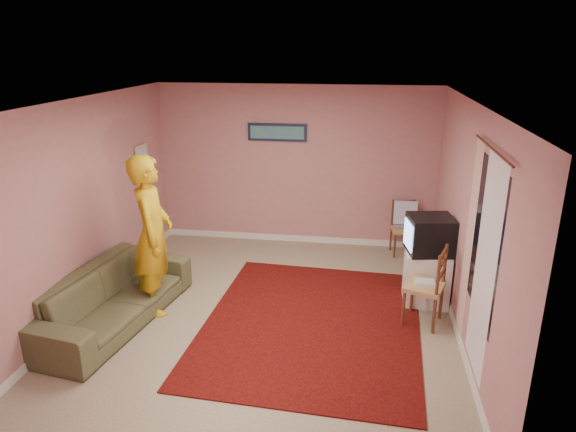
# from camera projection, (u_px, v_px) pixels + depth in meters

# --- Properties ---
(ground) EXTENTS (5.00, 5.00, 0.00)m
(ground) POSITION_uv_depth(u_px,v_px,m) (268.00, 314.00, 6.39)
(ground) COLOR tan
(ground) RESTS_ON ground
(wall_back) EXTENTS (4.50, 0.02, 2.60)m
(wall_back) POSITION_uv_depth(u_px,v_px,m) (296.00, 166.00, 8.32)
(wall_back) COLOR #B8797B
(wall_back) RESTS_ON ground
(wall_front) EXTENTS (4.50, 0.02, 2.60)m
(wall_front) POSITION_uv_depth(u_px,v_px,m) (201.00, 326.00, 3.63)
(wall_front) COLOR #B8797B
(wall_front) RESTS_ON ground
(wall_left) EXTENTS (0.02, 5.00, 2.60)m
(wall_left) POSITION_uv_depth(u_px,v_px,m) (87.00, 206.00, 6.29)
(wall_left) COLOR #B8797B
(wall_left) RESTS_ON ground
(wall_right) EXTENTS (0.02, 5.00, 2.60)m
(wall_right) POSITION_uv_depth(u_px,v_px,m) (467.00, 225.00, 5.66)
(wall_right) COLOR #B8797B
(wall_right) RESTS_ON ground
(ceiling) EXTENTS (4.50, 5.00, 0.02)m
(ceiling) POSITION_uv_depth(u_px,v_px,m) (265.00, 101.00, 5.56)
(ceiling) COLOR silver
(ceiling) RESTS_ON wall_back
(baseboard_back) EXTENTS (4.50, 0.02, 0.10)m
(baseboard_back) POSITION_uv_depth(u_px,v_px,m) (296.00, 238.00, 8.71)
(baseboard_back) COLOR silver
(baseboard_back) RESTS_ON ground
(baseboard_left) EXTENTS (0.02, 5.00, 0.10)m
(baseboard_left) POSITION_uv_depth(u_px,v_px,m) (100.00, 297.00, 6.69)
(baseboard_left) COLOR silver
(baseboard_left) RESTS_ON ground
(baseboard_right) EXTENTS (0.02, 5.00, 0.10)m
(baseboard_right) POSITION_uv_depth(u_px,v_px,m) (455.00, 324.00, 6.06)
(baseboard_right) COLOR silver
(baseboard_right) RESTS_ON ground
(window) EXTENTS (0.01, 1.10, 1.50)m
(window) POSITION_uv_depth(u_px,v_px,m) (486.00, 242.00, 4.77)
(window) COLOR black
(window) RESTS_ON wall_right
(curtain_sheer) EXTENTS (0.01, 0.75, 2.10)m
(curtain_sheer) POSITION_uv_depth(u_px,v_px,m) (485.00, 268.00, 4.69)
(curtain_sheer) COLOR white
(curtain_sheer) RESTS_ON wall_right
(curtain_floral) EXTENTS (0.01, 0.35, 2.10)m
(curtain_floral) POSITION_uv_depth(u_px,v_px,m) (469.00, 240.00, 5.35)
(curtain_floral) COLOR beige
(curtain_floral) RESTS_ON wall_right
(curtain_rod) EXTENTS (0.02, 1.40, 0.02)m
(curtain_rod) POSITION_uv_depth(u_px,v_px,m) (493.00, 149.00, 4.49)
(curtain_rod) COLOR brown
(curtain_rod) RESTS_ON wall_right
(picture_back) EXTENTS (0.95, 0.04, 0.28)m
(picture_back) POSITION_uv_depth(u_px,v_px,m) (277.00, 132.00, 8.15)
(picture_back) COLOR #131736
(picture_back) RESTS_ON wall_back
(picture_left) EXTENTS (0.04, 0.38, 0.42)m
(picture_left) POSITION_uv_depth(u_px,v_px,m) (142.00, 159.00, 7.71)
(picture_left) COLOR #C9B48A
(picture_left) RESTS_ON wall_left
(area_rug) EXTENTS (2.68, 3.28, 0.02)m
(area_rug) POSITION_uv_depth(u_px,v_px,m) (312.00, 323.00, 6.16)
(area_rug) COLOR black
(area_rug) RESTS_ON ground
(tv_cabinet) EXTENTS (0.55, 0.50, 0.70)m
(tv_cabinet) POSITION_uv_depth(u_px,v_px,m) (426.00, 277.00, 6.58)
(tv_cabinet) COLOR white
(tv_cabinet) RESTS_ON ground
(crt_tv) EXTENTS (0.62, 0.57, 0.47)m
(crt_tv) POSITION_uv_depth(u_px,v_px,m) (430.00, 235.00, 6.39)
(crt_tv) COLOR black
(crt_tv) RESTS_ON tv_cabinet
(chair_a) EXTENTS (0.44, 0.43, 0.47)m
(chair_a) POSITION_uv_depth(u_px,v_px,m) (405.00, 223.00, 8.03)
(chair_a) COLOR tan
(chair_a) RESTS_ON ground
(dvd_player) EXTENTS (0.34, 0.25, 0.06)m
(dvd_player) POSITION_uv_depth(u_px,v_px,m) (404.00, 226.00, 8.05)
(dvd_player) COLOR silver
(dvd_player) RESTS_ON chair_a
(blue_throw) EXTENTS (0.36, 0.04, 0.37)m
(blue_throw) POSITION_uv_depth(u_px,v_px,m) (405.00, 213.00, 7.98)
(blue_throw) COLOR #88AADF
(blue_throw) RESTS_ON chair_a
(chair_b) EXTENTS (0.54, 0.55, 0.53)m
(chair_b) POSITION_uv_depth(u_px,v_px,m) (425.00, 277.00, 6.01)
(chair_b) COLOR tan
(chair_b) RESTS_ON ground
(game_console) EXTENTS (0.23, 0.17, 0.05)m
(game_console) POSITION_uv_depth(u_px,v_px,m) (425.00, 283.00, 6.04)
(game_console) COLOR silver
(game_console) RESTS_ON chair_b
(sofa) EXTENTS (1.23, 2.39, 0.67)m
(sofa) POSITION_uv_depth(u_px,v_px,m) (113.00, 297.00, 6.11)
(sofa) COLOR brown
(sofa) RESTS_ON ground
(person) EXTENTS (0.64, 0.82, 1.98)m
(person) POSITION_uv_depth(u_px,v_px,m) (153.00, 235.00, 6.21)
(person) COLOR #C59812
(person) RESTS_ON ground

